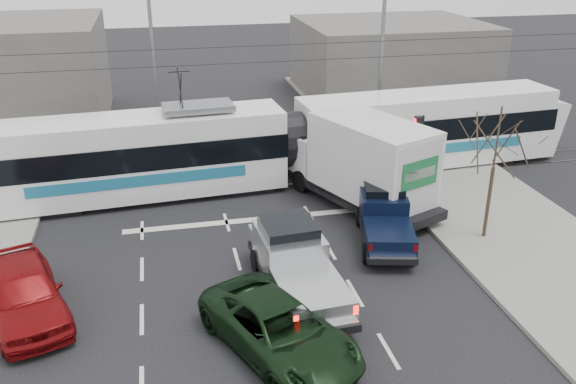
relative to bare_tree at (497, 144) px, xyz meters
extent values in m
plane|color=black|center=(-7.60, -2.50, -3.79)|extent=(120.00, 120.00, 0.00)
cube|color=gray|center=(1.40, -2.50, -3.72)|extent=(6.00, 60.00, 0.15)
cube|color=#33302D|center=(-7.60, 7.50, -3.78)|extent=(60.00, 1.60, 0.03)
cube|color=slate|center=(4.40, 21.50, -1.29)|extent=(12.00, 10.00, 5.00)
cylinder|color=#47382B|center=(0.00, 0.00, -2.27)|extent=(0.14, 0.14, 2.75)
cylinder|color=#47382B|center=(0.00, 0.00, 0.23)|extent=(0.07, 0.07, 2.25)
cylinder|color=black|center=(-1.00, 4.00, -1.84)|extent=(0.12, 0.12, 3.60)
cube|color=black|center=(-1.20, 4.00, -0.54)|extent=(0.28, 0.28, 0.95)
cylinder|color=#FF0C07|center=(-1.35, 4.00, -0.24)|extent=(0.06, 0.20, 0.20)
cylinder|color=orange|center=(-1.35, 4.00, -0.54)|extent=(0.06, 0.20, 0.20)
cylinder|color=#05330C|center=(-1.35, 4.00, -0.84)|extent=(0.06, 0.20, 0.20)
cube|color=white|center=(-1.02, 3.85, -1.34)|extent=(0.02, 0.30, 0.40)
cylinder|color=slate|center=(-0.10, 11.50, 0.71)|extent=(0.20, 0.20, 9.00)
cylinder|color=slate|center=(-11.60, 13.50, 0.71)|extent=(0.20, 0.20, 9.00)
cylinder|color=black|center=(-7.60, 7.50, 1.71)|extent=(60.00, 0.03, 0.03)
cylinder|color=black|center=(-7.60, 7.50, 2.41)|extent=(60.00, 0.03, 0.03)
cube|color=white|center=(-12.67, 6.75, -2.78)|extent=(12.78, 3.59, 1.53)
cube|color=black|center=(-12.67, 6.75, -1.60)|extent=(12.84, 3.62, 1.04)
cube|color=white|center=(-12.67, 6.75, -0.66)|extent=(12.77, 3.48, 0.97)
cube|color=#1C6A8E|center=(-12.57, 5.42, -2.50)|extent=(8.81, 0.69, 0.49)
cube|color=white|center=(1.01, 7.79, -2.78)|extent=(12.78, 3.59, 1.53)
cube|color=black|center=(1.01, 7.79, -1.60)|extent=(12.84, 3.62, 1.04)
cube|color=white|center=(1.01, 7.79, -0.66)|extent=(12.77, 3.48, 0.97)
cube|color=#1C6A8E|center=(1.11, 6.45, -2.50)|extent=(8.81, 0.69, 0.49)
cylinder|color=black|center=(-5.83, 7.27, -1.81)|extent=(1.17, 2.61, 2.54)
cube|color=slate|center=(-9.93, 6.96, 0.05)|extent=(3.05, 1.80, 0.24)
cube|color=black|center=(-16.09, 6.49, -3.62)|extent=(2.12, 2.39, 0.35)
cube|color=black|center=(-7.88, 7.11, -3.62)|extent=(2.12, 2.39, 0.35)
cube|color=black|center=(-3.78, 7.42, -3.62)|extent=(2.12, 2.39, 0.35)
cube|color=black|center=(4.42, 8.04, -3.62)|extent=(2.12, 2.39, 0.35)
cube|color=black|center=(-7.72, -2.27, -3.25)|extent=(2.34, 5.84, 0.25)
cube|color=#B9BCBE|center=(-7.79, -1.24, -2.56)|extent=(2.09, 2.52, 1.13)
cube|color=black|center=(-7.80, -1.14, -1.97)|extent=(1.79, 1.82, 0.54)
cube|color=#B9BCBE|center=(-7.88, 0.13, -2.79)|extent=(1.94, 1.15, 0.54)
cube|color=#B9BCBE|center=(-7.64, -3.52, -2.86)|extent=(2.10, 2.70, 0.64)
cube|color=silver|center=(-7.54, -5.01, -3.12)|extent=(1.82, 0.30, 0.18)
cube|color=#FF0C07|center=(-8.42, -4.95, -2.76)|extent=(0.14, 0.09, 0.28)
cube|color=#FF0C07|center=(-6.68, -4.84, -2.76)|extent=(0.14, 0.09, 0.28)
cylinder|color=black|center=(-8.75, -0.50, -3.40)|extent=(0.33, 0.81, 0.79)
cylinder|color=black|center=(-6.94, -0.38, -3.40)|extent=(0.33, 0.81, 0.79)
cylinder|color=black|center=(-8.51, -4.15, -3.40)|extent=(0.33, 0.81, 0.79)
cylinder|color=black|center=(-6.70, -4.03, -3.40)|extent=(0.33, 0.81, 0.79)
cube|color=black|center=(-3.65, 4.12, -3.19)|extent=(5.36, 8.03, 0.38)
cube|color=white|center=(-4.77, 6.79, -2.27)|extent=(2.99, 2.65, 1.74)
cube|color=black|center=(-4.83, 6.93, -1.62)|extent=(2.45, 1.95, 0.65)
cube|color=silver|center=(-3.36, 3.41, -1.59)|extent=(4.41, 5.79, 3.21)
cube|color=silver|center=(-2.36, 1.05, -1.59)|extent=(2.14, 0.94, 2.82)
cube|color=#166232|center=(-2.34, 1.00, -1.33)|extent=(1.69, 0.73, 1.09)
cube|color=black|center=(-2.26, 0.82, -3.30)|extent=(2.27, 1.16, 0.20)
cylinder|color=black|center=(-5.65, 5.92, -3.30)|extent=(0.68, 1.03, 0.98)
cylinder|color=black|center=(-3.53, 6.81, -3.30)|extent=(0.68, 1.03, 0.98)
cylinder|color=black|center=(-3.88, 1.71, -3.25)|extent=(0.72, 1.13, 1.09)
cylinder|color=black|center=(-1.77, 2.60, -3.25)|extent=(0.72, 1.13, 1.09)
cube|color=black|center=(-3.79, 0.51, -3.28)|extent=(2.77, 4.91, 0.23)
cube|color=black|center=(-3.59, 1.32, -2.63)|extent=(2.10, 2.29, 1.07)
cube|color=black|center=(-3.56, 1.41, -2.08)|extent=(1.75, 1.70, 0.51)
cube|color=black|center=(-3.32, 2.40, -2.85)|extent=(1.78, 1.20, 0.51)
cube|color=black|center=(-4.03, -0.48, -2.91)|extent=(2.13, 2.43, 0.60)
cube|color=silver|center=(-4.32, -1.65, -3.16)|extent=(1.57, 0.54, 0.17)
cube|color=#590505|center=(-5.03, -1.38, -2.82)|extent=(0.14, 0.10, 0.26)
cube|color=#590505|center=(-3.56, -1.74, -2.82)|extent=(0.14, 0.10, 0.26)
cylinder|color=black|center=(-4.20, 2.14, -3.42)|extent=(0.43, 0.78, 0.74)
cylinder|color=black|center=(-2.67, 1.76, -3.42)|extent=(0.43, 0.78, 0.74)
cylinder|color=black|center=(-4.90, -0.74, -3.42)|extent=(0.43, 0.78, 0.74)
cylinder|color=black|center=(-3.37, -1.12, -3.42)|extent=(0.43, 0.78, 0.74)
imported|color=black|center=(-8.87, -4.87, -3.05)|extent=(4.40, 5.91, 1.49)
imported|color=maroon|center=(-15.94, -1.56, -2.94)|extent=(3.51, 5.41, 1.71)
camera|label=1|loc=(-11.57, -18.34, 6.99)|focal=38.00mm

